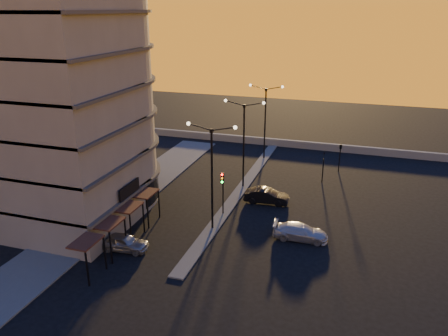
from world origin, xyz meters
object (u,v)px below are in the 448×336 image
at_px(car_hatchback, 124,242).
at_px(car_wagon, 300,232).
at_px(streetlamp_mid, 244,137).
at_px(traffic_light_main, 223,186).
at_px(car_sedan, 266,196).

xyz_separation_m(car_hatchback, car_wagon, (13.18, 6.11, -0.02)).
bearing_deg(streetlamp_mid, car_wagon, -51.11).
distance_m(streetlamp_mid, car_hatchback, 17.23).
distance_m(traffic_light_main, car_wagon, 8.26).
bearing_deg(traffic_light_main, car_hatchback, -123.45).
bearing_deg(car_sedan, streetlamp_mid, 42.90).
bearing_deg(streetlamp_mid, car_sedan, -43.90).
bearing_deg(car_sedan, car_wagon, -148.62).
height_order(car_hatchback, car_sedan, car_sedan).
bearing_deg(car_wagon, car_hatchback, 112.34).
distance_m(streetlamp_mid, traffic_light_main, 7.62).
bearing_deg(traffic_light_main, car_wagon, -16.87).
bearing_deg(car_hatchback, car_sedan, -40.80).
distance_m(streetlamp_mid, car_wagon, 13.09).
height_order(car_hatchback, car_wagon, car_hatchback).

